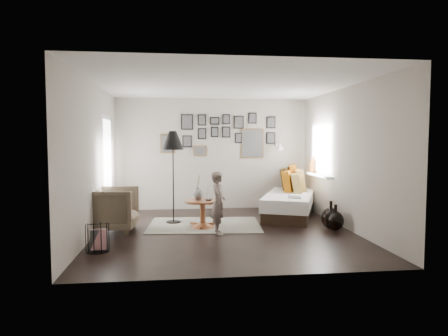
{
  "coord_description": "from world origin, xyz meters",
  "views": [
    {
      "loc": [
        -0.83,
        -7.0,
        1.63
      ],
      "look_at": [
        0.05,
        0.5,
        1.1
      ],
      "focal_mm": 32.0,
      "sensor_mm": 36.0,
      "label": 1
    }
  ],
  "objects": [
    {
      "name": "floor_lamp",
      "position": [
        -0.91,
        0.83,
        1.56
      ],
      "size": [
        0.42,
        0.42,
        1.8
      ],
      "rotation": [
        0.0,
        0.0,
        0.33
      ],
      "color": "black",
      "rests_on": "ground"
    },
    {
      "name": "demijohn_small",
      "position": [
        2.0,
        -0.17,
        0.18
      ],
      "size": [
        0.3,
        0.3,
        0.47
      ],
      "color": "black",
      "rests_on": "ground"
    },
    {
      "name": "candles",
      "position": [
        -0.26,
        0.33,
        0.63
      ],
      "size": [
        0.11,
        0.11,
        0.24
      ],
      "color": "black",
      "rests_on": "pedestal_table"
    },
    {
      "name": "pedestal_table",
      "position": [
        -0.37,
        0.33,
        0.24
      ],
      "size": [
        0.65,
        0.65,
        0.51
      ],
      "rotation": [
        0.0,
        0.0,
        0.1
      ],
      "color": "brown",
      "rests_on": "ground"
    },
    {
      "name": "door_left",
      "position": [
        -2.23,
        1.2,
        1.05
      ],
      "size": [
        0.0,
        2.14,
        2.14
      ],
      "color": "white",
      "rests_on": "wall_left"
    },
    {
      "name": "demijohn_large",
      "position": [
        1.96,
        -0.05,
        0.2
      ],
      "size": [
        0.34,
        0.34,
        0.52
      ],
      "color": "black",
      "rests_on": "ground"
    },
    {
      "name": "gallery_wall",
      "position": [
        0.29,
        2.38,
        1.74
      ],
      "size": [
        2.74,
        0.03,
        1.08
      ],
      "color": "brown",
      "rests_on": "wall_back"
    },
    {
      "name": "armchair_cushion",
      "position": [
        -2.0,
        0.28,
        0.48
      ],
      "size": [
        0.39,
        0.4,
        0.16
      ],
      "primitive_type": "cube",
      "rotation": [
        -0.21,
        0.0,
        -0.09
      ],
      "color": "silver",
      "rests_on": "armchair"
    },
    {
      "name": "wall_left",
      "position": [
        -2.25,
        0.0,
        1.3
      ],
      "size": [
        0.0,
        4.8,
        4.8
      ],
      "primitive_type": "plane",
      "rotation": [
        1.57,
        0.0,
        1.57
      ],
      "color": "#A9A194",
      "rests_on": "ground"
    },
    {
      "name": "magazine_basket",
      "position": [
        -2.0,
        -1.08,
        0.2
      ],
      "size": [
        0.38,
        0.38,
        0.4
      ],
      "rotation": [
        0.0,
        0.0,
        0.2
      ],
      "color": "black",
      "rests_on": "ground"
    },
    {
      "name": "ceiling",
      "position": [
        0.0,
        0.0,
        2.6
      ],
      "size": [
        4.8,
        4.8,
        0.0
      ],
      "primitive_type": "plane",
      "rotation": [
        3.14,
        0.0,
        0.0
      ],
      "color": "white",
      "rests_on": "wall_back"
    },
    {
      "name": "rug",
      "position": [
        -0.32,
        0.54,
        0.01
      ],
      "size": [
        2.21,
        1.63,
        0.01
      ],
      "primitive_type": "cube",
      "rotation": [
        0.0,
        0.0,
        -0.08
      ],
      "color": "beige",
      "rests_on": "ground"
    },
    {
      "name": "daybed",
      "position": [
        1.53,
        1.3,
        0.33
      ],
      "size": [
        1.66,
        2.33,
        1.07
      ],
      "rotation": [
        0.0,
        0.0,
        -0.38
      ],
      "color": "black",
      "rests_on": "ground"
    },
    {
      "name": "wall_right",
      "position": [
        2.25,
        0.0,
        1.3
      ],
      "size": [
        0.0,
        4.8,
        4.8
      ],
      "primitive_type": "plane",
      "rotation": [
        1.57,
        0.0,
        -1.57
      ],
      "color": "#A9A194",
      "rests_on": "ground"
    },
    {
      "name": "wall_sconce",
      "position": [
        1.55,
        2.13,
        1.46
      ],
      "size": [
        0.18,
        0.36,
        0.16
      ],
      "color": "white",
      "rests_on": "wall_back"
    },
    {
      "name": "magazine_on_daybed",
      "position": [
        1.48,
        0.65,
        0.5
      ],
      "size": [
        0.3,
        0.37,
        0.02
      ],
      "primitive_type": "cube",
      "rotation": [
        0.0,
        0.0,
        -0.21
      ],
      "color": "black",
      "rests_on": "daybed"
    },
    {
      "name": "vase",
      "position": [
        -0.45,
        0.35,
        0.66
      ],
      "size": [
        0.19,
        0.19,
        0.47
      ],
      "color": "black",
      "rests_on": "pedestal_table"
    },
    {
      "name": "child",
      "position": [
        -0.13,
        -0.21,
        0.55
      ],
      "size": [
        0.3,
        0.42,
        1.09
      ],
      "primitive_type": "imported",
      "rotation": [
        0.0,
        0.0,
        1.67
      ],
      "color": "#6A5A54",
      "rests_on": "ground"
    },
    {
      "name": "ground",
      "position": [
        0.0,
        0.0,
        0.0
      ],
      "size": [
        4.8,
        4.8,
        0.0
      ],
      "primitive_type": "plane",
      "color": "black",
      "rests_on": "ground"
    },
    {
      "name": "armchair",
      "position": [
        -2.0,
        0.23,
        0.4
      ],
      "size": [
        0.92,
        0.9,
        0.79
      ],
      "primitive_type": "imported",
      "rotation": [
        0.0,
        0.0,
        1.51
      ],
      "color": "brown",
      "rests_on": "ground"
    },
    {
      "name": "wall_back",
      "position": [
        0.0,
        2.4,
        1.3
      ],
      "size": [
        4.5,
        0.0,
        4.5
      ],
      "primitive_type": "plane",
      "rotation": [
        1.57,
        0.0,
        0.0
      ],
      "color": "#A9A194",
      "rests_on": "ground"
    },
    {
      "name": "window_right",
      "position": [
        2.18,
        1.34,
        0.93
      ],
      "size": [
        0.15,
        1.32,
        1.3
      ],
      "color": "white",
      "rests_on": "wall_right"
    },
    {
      "name": "wall_front",
      "position": [
        0.0,
        -2.4,
        1.3
      ],
      "size": [
        4.5,
        0.0,
        4.5
      ],
      "primitive_type": "plane",
      "rotation": [
        -1.57,
        0.0,
        0.0
      ],
      "color": "#A9A194",
      "rests_on": "ground"
    }
  ]
}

